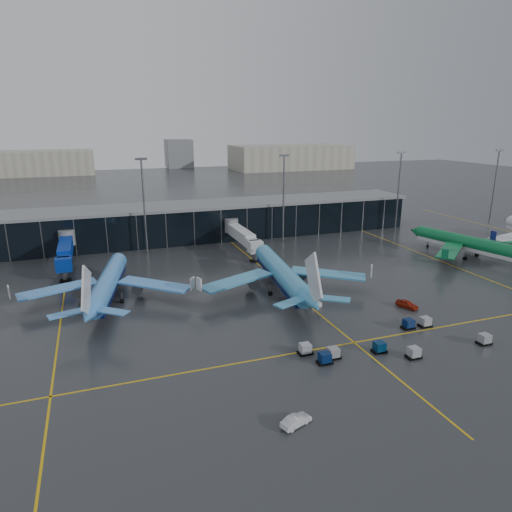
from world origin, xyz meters
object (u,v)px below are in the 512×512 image
object	(u,v)px
service_van_red	(407,304)
airliner_arkefly	(107,271)
mobile_airstair	(313,301)
service_van_white	(296,421)
airliner_klm_near	(281,262)
airliner_aer_lingus	(467,235)
baggage_carts	(386,343)

from	to	relation	value
service_van_red	airliner_arkefly	bearing A→B (deg)	134.88
mobile_airstair	service_van_red	size ratio (longest dim) A/B	0.80
service_van_white	airliner_klm_near	bearing A→B (deg)	-40.24
airliner_arkefly	airliner_aer_lingus	size ratio (longest dim) A/B	1.01
airliner_arkefly	service_van_white	world-z (taller)	airliner_arkefly
airliner_arkefly	airliner_klm_near	size ratio (longest dim) A/B	0.93
airliner_aer_lingus	baggage_carts	world-z (taller)	airliner_aer_lingus
airliner_arkefly	baggage_carts	xyz separation A→B (m)	(40.14, -35.59, -5.30)
airliner_arkefly	service_van_white	distance (m)	52.29
airliner_aer_lingus	service_van_white	size ratio (longest dim) A/B	9.80
airliner_arkefly	airliner_klm_near	distance (m)	34.94
airliner_arkefly	airliner_klm_near	world-z (taller)	airliner_klm_near
airliner_klm_near	airliner_aer_lingus	bearing A→B (deg)	14.33
baggage_carts	airliner_klm_near	bearing A→B (deg)	101.43
baggage_carts	service_van_white	size ratio (longest dim) A/B	7.68
mobile_airstair	service_van_white	world-z (taller)	mobile_airstair
service_van_white	service_van_red	bearing A→B (deg)	-73.79
airliner_klm_near	airliner_aer_lingus	size ratio (longest dim) A/B	1.08
airliner_arkefly	service_van_white	size ratio (longest dim) A/B	9.89
airliner_aer_lingus	service_van_red	world-z (taller)	airliner_aer_lingus
airliner_klm_near	service_van_red	distance (m)	25.99
airliner_arkefly	airliner_klm_near	bearing A→B (deg)	0.53
airliner_klm_near	service_van_white	distance (m)	45.03
airliner_klm_near	baggage_carts	world-z (taller)	airliner_klm_near
mobile_airstair	airliner_klm_near	bearing A→B (deg)	104.70
service_van_red	service_van_white	size ratio (longest dim) A/B	1.09
airliner_klm_near	airliner_aer_lingus	xyz separation A→B (m)	(55.91, 7.61, -0.48)
airliner_aer_lingus	mobile_airstair	distance (m)	55.83
airliner_klm_near	mobile_airstair	world-z (taller)	airliner_klm_near
airliner_klm_near	service_van_red	xyz separation A→B (m)	(19.18, -16.57, -5.74)
airliner_aer_lingus	baggage_carts	bearing A→B (deg)	-157.74
mobile_airstair	service_van_white	xyz separation A→B (m)	(-18.50, -32.67, -0.11)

